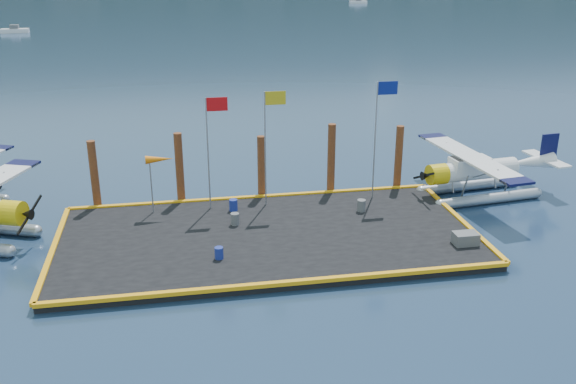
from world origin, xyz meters
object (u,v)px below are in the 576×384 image
object	(u,v)px
windsock	(159,161)
piling_2	(261,169)
drum_0	(235,219)
flagpole_blue	(379,123)
piling_3	(331,161)
flagpole_red	(211,136)
drum_5	(233,205)
seaplane_d	(475,173)
piling_4	(398,160)
flagpole_yellow	(269,131)
piling_0	(95,177)
crate	(465,238)
drum_4	(361,206)
piling_1	(180,170)
drum_3	(219,253)

from	to	relation	value
windsock	piling_2	bearing A→B (deg)	16.15
drum_0	windsock	size ratio (longest dim) A/B	0.19
flagpole_blue	piling_3	bearing A→B (deg)	143.93
flagpole_red	drum_5	bearing A→B (deg)	-28.45
piling_2	flagpole_red	bearing A→B (deg)	-150.20
seaplane_d	piling_4	size ratio (longest dim) A/B	2.40
flagpole_red	piling_4	xyz separation A→B (m)	(10.79, 1.60, -2.40)
flagpole_yellow	seaplane_d	bearing A→B (deg)	-0.21
flagpole_yellow	windsock	bearing A→B (deg)	180.00
piling_0	crate	bearing A→B (deg)	-25.06
drum_4	piling_1	xyz separation A→B (m)	(-9.33, 3.40, 1.39)
drum_4	piling_2	bearing A→B (deg)	144.82
flagpole_yellow	piling_3	world-z (taller)	flagpole_yellow
flagpole_blue	piling_4	bearing A→B (deg)	41.58
drum_3	windsock	distance (m)	7.02
drum_0	piling_3	bearing A→B (deg)	33.94
flagpole_red	flagpole_blue	bearing A→B (deg)	-0.00
seaplane_d	flagpole_yellow	distance (m)	12.17
crate	windsock	distance (m)	15.70
piling_0	piling_3	distance (m)	13.00
piling_3	flagpole_red	bearing A→B (deg)	-166.75
drum_4	flagpole_yellow	xyz separation A→B (m)	(-4.63, 1.80, 3.80)
drum_0	windsock	distance (m)	5.00
crate	windsock	xyz separation A→B (m)	(-14.03, 6.58, 2.54)
flagpole_blue	piling_1	bearing A→B (deg)	171.49
seaplane_d	piling_1	world-z (taller)	piling_1
drum_3	crate	xyz separation A→B (m)	(11.51, -0.54, 0.01)
flagpole_yellow	piling_3	xyz separation A→B (m)	(3.80, 1.60, -2.36)
crate	drum_4	bearing A→B (deg)	127.53
flagpole_yellow	piling_0	xyz separation A→B (m)	(-9.20, 1.60, -2.51)
piling_4	windsock	bearing A→B (deg)	-173.25
drum_4	flagpole_red	world-z (taller)	flagpole_red
windsock	drum_0	bearing A→B (deg)	-33.57
crate	piling_1	world-z (taller)	piling_1
drum_5	piling_1	world-z (taller)	piling_1
piling_3	drum_5	bearing A→B (deg)	-159.92
drum_4	flagpole_blue	world-z (taller)	flagpole_blue
piling_4	piling_1	bearing A→B (deg)	180.00
flagpole_blue	crate	bearing A→B (deg)	-70.71
crate	piling_0	xyz separation A→B (m)	(-17.50, 8.18, 1.32)
drum_5	flagpole_red	bearing A→B (deg)	151.55
piling_2	piling_0	bearing A→B (deg)	180.00
piling_1	crate	bearing A→B (deg)	-32.18
drum_3	piling_0	distance (m)	9.80
piling_0	seaplane_d	bearing A→B (deg)	-4.47
drum_0	piling_1	world-z (taller)	piling_1
flagpole_yellow	piling_2	distance (m)	3.07
drum_4	flagpole_blue	xyz separation A→B (m)	(1.37, 1.80, 3.97)
drum_0	windsock	world-z (taller)	windsock
piling_1	piling_4	xyz separation A→B (m)	(12.50, 0.00, -0.10)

